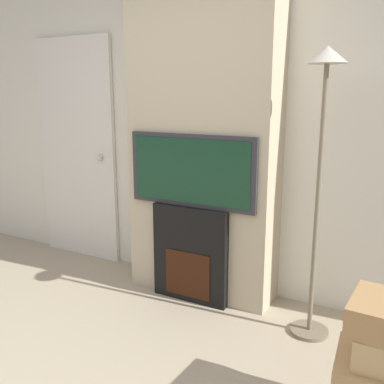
{
  "coord_description": "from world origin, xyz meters",
  "views": [
    {
      "loc": [
        1.48,
        -1.06,
        1.56
      ],
      "look_at": [
        0.0,
        1.65,
        0.85
      ],
      "focal_mm": 40.0,
      "sensor_mm": 36.0,
      "label": 1
    }
  ],
  "objects": [
    {
      "name": "floor_lamp",
      "position": [
        0.93,
        1.59,
        1.32
      ],
      "size": [
        0.25,
        0.25,
        1.84
      ],
      "color": "#726651",
      "rests_on": "ground_plane"
    },
    {
      "name": "wall_back",
      "position": [
        0.0,
        2.03,
        1.35
      ],
      "size": [
        6.0,
        0.06,
        2.7
      ],
      "color": "silver",
      "rests_on": "ground_plane"
    },
    {
      "name": "fireplace",
      "position": [
        0.0,
        1.65,
        0.37
      ],
      "size": [
        0.61,
        0.15,
        0.75
      ],
      "color": "black",
      "rests_on": "ground_plane"
    },
    {
      "name": "chimney_breast",
      "position": [
        0.0,
        1.82,
        1.35
      ],
      "size": [
        1.16,
        0.35,
        2.7
      ],
      "color": "#BCAD8E",
      "rests_on": "ground_plane"
    },
    {
      "name": "entry_door",
      "position": [
        -1.43,
        1.97,
        1.04
      ],
      "size": [
        0.9,
        0.09,
        2.07
      ],
      "color": "silver",
      "rests_on": "ground_plane"
    },
    {
      "name": "television",
      "position": [
        0.0,
        1.64,
        1.02
      ],
      "size": [
        1.02,
        0.07,
        0.54
      ],
      "color": "#2D2D33",
      "rests_on": "fireplace"
    }
  ]
}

